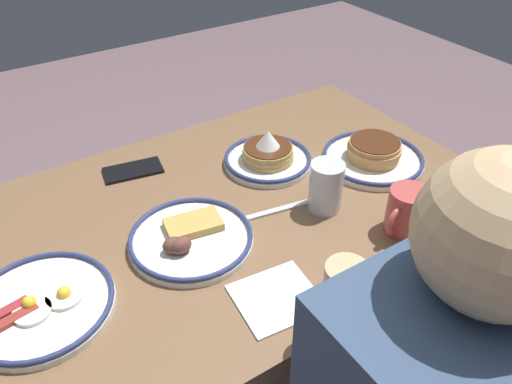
% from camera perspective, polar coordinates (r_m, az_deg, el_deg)
% --- Properties ---
extents(dining_table, '(1.24, 0.78, 0.72)m').
position_cam_1_polar(dining_table, '(1.22, -2.50, -5.53)').
color(dining_table, brown).
rests_on(dining_table, ground_plane).
extents(plate_near_main, '(0.23, 0.23, 0.10)m').
position_cam_1_polar(plate_near_main, '(1.29, 1.34, 4.09)').
color(plate_near_main, white).
rests_on(plate_near_main, dining_table).
extents(plate_center_pancakes, '(0.26, 0.26, 0.05)m').
position_cam_1_polar(plate_center_pancakes, '(1.06, -7.43, -5.16)').
color(plate_center_pancakes, white).
rests_on(plate_center_pancakes, dining_table).
extents(plate_far_companion, '(0.26, 0.26, 0.04)m').
position_cam_1_polar(plate_far_companion, '(1.01, -23.14, -11.69)').
color(plate_far_companion, white).
rests_on(plate_far_companion, dining_table).
extents(plate_far_side, '(0.26, 0.26, 0.06)m').
position_cam_1_polar(plate_far_side, '(1.33, 13.11, 4.04)').
color(plate_far_side, silver).
rests_on(plate_far_side, dining_table).
extents(coffee_mug, '(0.12, 0.08, 0.10)m').
position_cam_1_polar(coffee_mug, '(1.11, 16.59, -2.08)').
color(coffee_mug, '#BF4C47').
rests_on(coffee_mug, dining_table).
extents(drinking_glass, '(0.08, 0.08, 0.12)m').
position_cam_1_polar(drinking_glass, '(1.14, 7.90, 0.36)').
color(drinking_glass, silver).
rests_on(drinking_glass, dining_table).
extents(cell_phone, '(0.15, 0.10, 0.01)m').
position_cam_1_polar(cell_phone, '(1.31, -13.73, 2.40)').
color(cell_phone, black).
rests_on(cell_phone, dining_table).
extents(paper_napkin, '(0.16, 0.15, 0.00)m').
position_cam_1_polar(paper_napkin, '(0.96, 2.34, -11.85)').
color(paper_napkin, white).
rests_on(paper_napkin, dining_table).
extents(fork_near, '(0.19, 0.05, 0.01)m').
position_cam_1_polar(fork_near, '(1.14, 1.65, -2.28)').
color(fork_near, silver).
rests_on(fork_near, dining_table).
extents(fork_far, '(0.18, 0.04, 0.01)m').
position_cam_1_polar(fork_far, '(1.30, 25.50, -0.85)').
color(fork_far, silver).
rests_on(fork_far, dining_table).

